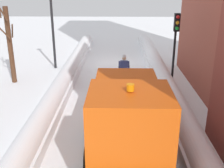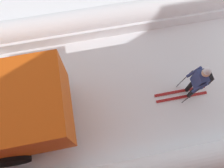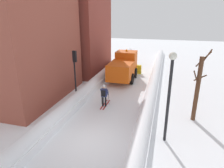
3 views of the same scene
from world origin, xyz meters
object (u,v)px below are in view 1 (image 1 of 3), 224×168
(street_lamp, at_px, (52,21))
(bare_tree_near, at_px, (10,44))
(skier, at_px, (124,68))
(traffic_light_pole, at_px, (176,37))
(plow_truck, at_px, (127,117))

(street_lamp, height_order, bare_tree_near, street_lamp)
(skier, distance_m, street_lamp, 6.14)
(traffic_light_pole, distance_m, bare_tree_near, 9.21)
(plow_truck, height_order, bare_tree_near, bare_tree_near)
(skier, bearing_deg, plow_truck, 89.80)
(plow_truck, xyz_separation_m, street_lamp, (4.64, -10.25, 1.75))
(traffic_light_pole, bearing_deg, skier, -14.38)
(plow_truck, height_order, skier, plow_truck)
(street_lamp, bearing_deg, bare_tree_near, 58.15)
(plow_truck, relative_size, street_lamp, 1.18)
(plow_truck, distance_m, skier, 6.94)
(traffic_light_pole, bearing_deg, street_lamp, -28.68)
(street_lamp, bearing_deg, skier, 144.59)
(bare_tree_near, bearing_deg, traffic_light_pole, 173.43)
(skier, relative_size, bare_tree_near, 0.37)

